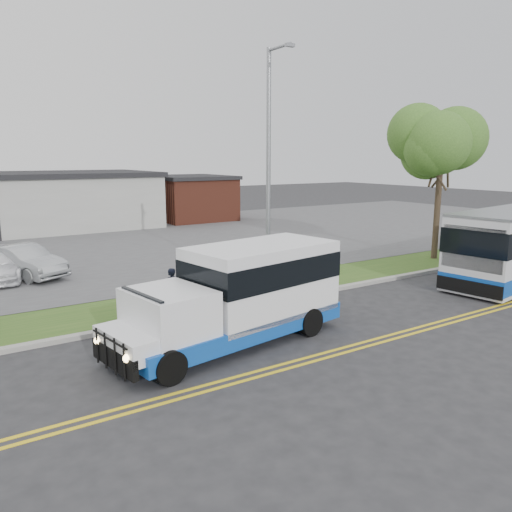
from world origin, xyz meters
TOP-DOWN VIEW (x-y plane):
  - ground at (0.00, 0.00)m, footprint 140.00×140.00m
  - lane_line_north at (0.00, -3.85)m, footprint 70.00×0.12m
  - lane_line_south at (0.00, -4.15)m, footprint 70.00×0.12m
  - curb at (0.00, 1.10)m, footprint 80.00×0.30m
  - verge at (0.00, 2.90)m, footprint 80.00×3.30m
  - parking_lot at (0.00, 17.00)m, footprint 80.00×25.00m
  - brick_wing at (10.50, 26.00)m, footprint 6.30×7.30m
  - tree_east at (14.00, 3.00)m, footprint 5.20×5.20m
  - streetlight_near at (3.00, 2.73)m, footprint 0.35×1.53m
  - shuttle_bus at (-0.94, -1.68)m, footprint 7.74×3.56m
  - pedestrian at (-1.74, 1.90)m, footprint 0.67×0.59m
  - parked_car_a at (-5.32, 10.22)m, footprint 3.39×4.72m
  - parked_car_b at (-6.18, 10.41)m, footprint 2.73×4.68m
  - grocery_bag_left at (-2.04, 1.65)m, footprint 0.32×0.32m
  - grocery_bag_right at (-1.44, 2.15)m, footprint 0.32×0.32m

SIDE VIEW (x-z plane):
  - ground at x=0.00m, z-range 0.00..0.00m
  - lane_line_north at x=0.00m, z-range 0.00..0.01m
  - lane_line_south at x=0.00m, z-range 0.00..0.01m
  - verge at x=0.00m, z-range 0.00..0.10m
  - parking_lot at x=0.00m, z-range 0.00..0.10m
  - curb at x=0.00m, z-range 0.00..0.15m
  - grocery_bag_left at x=-2.04m, z-range 0.10..0.42m
  - grocery_bag_right at x=-1.44m, z-range 0.10..0.42m
  - parked_car_b at x=-6.18m, z-range 0.10..1.37m
  - parked_car_a at x=-5.32m, z-range 0.10..1.58m
  - pedestrian at x=-1.74m, z-range 0.10..1.65m
  - shuttle_bus at x=-0.94m, z-range 0.10..2.96m
  - brick_wing at x=10.50m, z-range 0.01..3.91m
  - streetlight_near at x=3.00m, z-range 0.48..9.98m
  - tree_east at x=14.00m, z-range 2.04..10.37m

